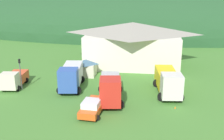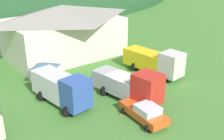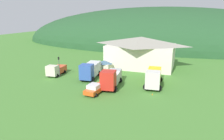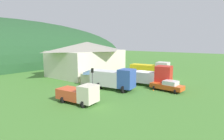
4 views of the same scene
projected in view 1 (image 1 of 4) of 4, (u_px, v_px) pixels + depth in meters
The scene contains 12 objects.
ground_plane at pixel (111, 97), 33.82m from camera, with size 200.00×200.00×0.00m, color #477F33.
forested_hill_backdrop at pixel (135, 28), 90.52m from camera, with size 130.25×60.00×31.62m, color #234C28.
depot_building at pixel (133, 43), 47.08m from camera, with size 16.88×11.44×7.43m.
play_shed_cream at pixel (86, 67), 41.57m from camera, with size 3.03×2.75×2.60m.
light_truck_cream at pixel (14, 79), 36.75m from camera, with size 2.97×5.53×2.44m.
box_truck_blue at pixel (71, 76), 36.19m from camera, with size 3.69×7.34×3.41m.
crane_truck_red at pixel (110, 88), 32.13m from camera, with size 3.75×8.15×3.57m.
flatbed_truck_yellow at pixel (168, 81), 34.38m from camera, with size 3.65×8.20×3.39m.
service_pickup_orange at pixel (93, 106), 29.23m from camera, with size 2.63×5.14×1.66m.
traffic_light_west at pixel (20, 71), 35.38m from camera, with size 0.20×0.32×4.28m.
traffic_cone_near_pickup at pixel (175, 109), 30.61m from camera, with size 0.36×0.36×0.62m, color orange.
traffic_cone_mid_row at pixel (86, 106), 31.37m from camera, with size 0.36×0.36×0.49m, color orange.
Camera 1 is at (4.13, -31.06, 13.19)m, focal length 43.38 mm.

